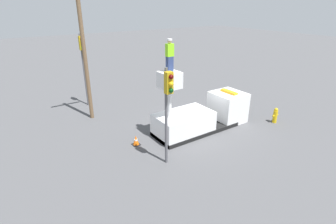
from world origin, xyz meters
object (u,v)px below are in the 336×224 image
worker (170,56)px  traffic_light_across (83,56)px  bucket_truck (202,116)px  traffic_cone_rear (136,141)px  fire_hydrant (275,115)px  traffic_light_pole (168,99)px  utility_pole (84,53)px

worker → traffic_light_across: size_ratio=0.32×
traffic_light_across → bucket_truck: bearing=-60.3°
worker → traffic_cone_rear: (-2.00, 0.48, -4.71)m
bucket_truck → fire_hydrant: (4.76, -2.08, -0.37)m
traffic_cone_rear → traffic_light_across: bearing=91.4°
worker → traffic_light_pole: size_ratio=0.35×
traffic_light_across → fire_hydrant: 14.37m
worker → utility_pole: size_ratio=0.21×
traffic_cone_rear → bucket_truck: bearing=-6.1°
traffic_cone_rear → worker: bearing=-13.5°
traffic_light_pole → fire_hydrant: bearing=0.3°
bucket_truck → fire_hydrant: size_ratio=6.18×
bucket_truck → worker: (-2.50, 0.00, 4.10)m
worker → utility_pole: (-2.79, 5.69, -0.41)m
traffic_light_pole → bucket_truck: bearing=27.7°
worker → fire_hydrant: size_ratio=1.65×
bucket_truck → utility_pole: size_ratio=0.77×
worker → traffic_cone_rear: bearing=166.5°
bucket_truck → worker: worker is taller
traffic_light_across → traffic_cone_rear: (0.19, -7.74, -3.62)m
traffic_light_across → traffic_light_pole: bearing=-86.4°
bucket_truck → traffic_light_across: 9.93m
traffic_cone_rear → utility_pole: bearing=98.6°
traffic_light_across → fire_hydrant: size_ratio=5.21×
traffic_light_across → worker: bearing=-75.1°
traffic_light_pole → traffic_cone_rear: traffic_light_pole is taller
worker → traffic_cone_rear: worker is taller
traffic_light_across → traffic_cone_rear: traffic_light_across is taller
bucket_truck → utility_pole: bearing=132.9°
traffic_light_pole → traffic_light_across: bearing=93.6°
traffic_light_pole → utility_pole: 7.98m
bucket_truck → traffic_light_across: traffic_light_across is taller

